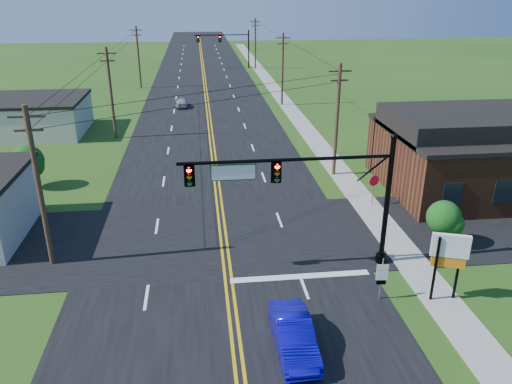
{
  "coord_description": "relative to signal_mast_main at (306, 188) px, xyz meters",
  "views": [
    {
      "loc": [
        -1.0,
        -15.42,
        14.42
      ],
      "look_at": [
        1.97,
        10.0,
        3.79
      ],
      "focal_mm": 35.0,
      "sensor_mm": 36.0,
      "label": 1
    }
  ],
  "objects": [
    {
      "name": "distant_car",
      "position": [
        -7.44,
        40.33,
        -4.16
      ],
      "size": [
        1.51,
        3.53,
        1.19
      ],
      "primitive_type": "imported",
      "rotation": [
        0.0,
        0.0,
        3.17
      ],
      "color": "silver",
      "rests_on": "ground"
    },
    {
      "name": "road_cross",
      "position": [
        -4.34,
        4.0,
        -4.73
      ],
      "size": [
        70.0,
        10.0,
        0.04
      ],
      "primitive_type": "cube",
      "color": "black",
      "rests_on": "ground"
    },
    {
      "name": "utility_pole_left_a",
      "position": [
        -13.84,
        2.0,
        -0.03
      ],
      "size": [
        1.8,
        0.28,
        9.0
      ],
      "color": "#352218",
      "rests_on": "ground"
    },
    {
      "name": "utility_pole_right_c",
      "position": [
        5.46,
        70.0,
        -0.03
      ],
      "size": [
        1.8,
        0.28,
        9.0
      ],
      "color": "#352218",
      "rests_on": "ground"
    },
    {
      "name": "pylon_sign",
      "position": [
        6.23,
        -3.85,
        -2.11
      ],
      "size": [
        1.74,
        0.8,
        3.61
      ],
      "rotation": [
        0.0,
        0.0,
        -0.33
      ],
      "color": "black",
      "rests_on": "ground"
    },
    {
      "name": "signal_mast_far",
      "position": [
        0.1,
        72.0,
        -0.2
      ],
      "size": [
        10.98,
        0.6,
        7.48
      ],
      "color": "black",
      "rests_on": "ground"
    },
    {
      "name": "tree_right_back",
      "position": [
        11.66,
        18.0,
        -2.15
      ],
      "size": [
        3.0,
        3.0,
        4.1
      ],
      "color": "#352218",
      "rests_on": "ground"
    },
    {
      "name": "cream_bldg_far",
      "position": [
        -23.34,
        30.0,
        -2.89
      ],
      "size": [
        12.2,
        9.2,
        3.7
      ],
      "color": "beige",
      "rests_on": "ground"
    },
    {
      "name": "stop_sign",
      "position": [
        6.56,
        7.66,
        -3.1
      ],
      "size": [
        0.79,
        0.25,
        2.28
      ],
      "rotation": [
        0.0,
        0.0,
        0.26
      ],
      "color": "slate",
      "rests_on": "ground"
    },
    {
      "name": "tree_left",
      "position": [
        -18.34,
        14.0,
        -2.59
      ],
      "size": [
        2.4,
        2.4,
        3.37
      ],
      "color": "#352218",
      "rests_on": "ground"
    },
    {
      "name": "utility_pole_left_b",
      "position": [
        -13.84,
        27.0,
        -0.03
      ],
      "size": [
        1.8,
        0.28,
        9.0
      ],
      "color": "#352218",
      "rests_on": "ground"
    },
    {
      "name": "utility_pole_right_b",
      "position": [
        5.46,
        40.0,
        -0.03
      ],
      "size": [
        1.8,
        0.28,
        9.0
      ],
      "color": "#352218",
      "rests_on": "ground"
    },
    {
      "name": "road_main",
      "position": [
        -4.34,
        42.0,
        -4.73
      ],
      "size": [
        16.0,
        220.0,
        0.04
      ],
      "primitive_type": "cube",
      "color": "black",
      "rests_on": "ground"
    },
    {
      "name": "sidewalk",
      "position": [
        6.16,
        32.0,
        -4.71
      ],
      "size": [
        2.0,
        160.0,
        0.08
      ],
      "primitive_type": "cube",
      "color": "gray",
      "rests_on": "ground"
    },
    {
      "name": "brick_building",
      "position": [
        15.66,
        10.0,
        -2.4
      ],
      "size": [
        14.2,
        11.2,
        4.7
      ],
      "color": "#4F2916",
      "rests_on": "ground"
    },
    {
      "name": "signal_mast_main",
      "position": [
        0.0,
        0.0,
        0.0
      ],
      "size": [
        11.3,
        0.6,
        7.48
      ],
      "color": "black",
      "rests_on": "ground"
    },
    {
      "name": "ground",
      "position": [
        -4.34,
        -8.0,
        -4.75
      ],
      "size": [
        260.0,
        260.0,
        0.0
      ],
      "primitive_type": "plane",
      "color": "#1F4513",
      "rests_on": "ground"
    },
    {
      "name": "blue_car",
      "position": [
        -1.77,
        -6.61,
        -4.02
      ],
      "size": [
        1.61,
        4.44,
        1.45
      ],
      "primitive_type": "imported",
      "rotation": [
        0.0,
        0.0,
        0.02
      ],
      "color": "#0E08AF",
      "rests_on": "ground"
    },
    {
      "name": "route_sign",
      "position": [
        3.16,
        -3.46,
        -3.41
      ],
      "size": [
        0.57,
        0.12,
        2.3
      ],
      "rotation": [
        0.0,
        0.0,
        -0.13
      ],
      "color": "slate",
      "rests_on": "ground"
    },
    {
      "name": "utility_pole_right_a",
      "position": [
        5.46,
        14.0,
        -0.03
      ],
      "size": [
        1.8,
        0.28,
        9.0
      ],
      "color": "#352218",
      "rests_on": "ground"
    },
    {
      "name": "utility_pole_left_c",
      "position": [
        -13.84,
        54.0,
        -0.03
      ],
      "size": [
        1.8,
        0.28,
        9.0
      ],
      "color": "#352218",
      "rests_on": "ground"
    },
    {
      "name": "shrub_corner",
      "position": [
        8.66,
        1.5,
        -2.9
      ],
      "size": [
        2.0,
        2.0,
        2.86
      ],
      "color": "#352218",
      "rests_on": "ground"
    }
  ]
}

